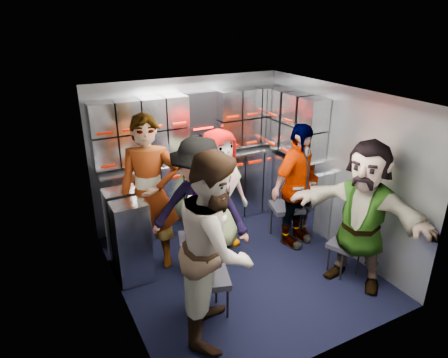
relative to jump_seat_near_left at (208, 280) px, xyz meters
name	(u,v)px	position (x,y,z in m)	size (l,w,h in m)	color
floor	(240,268)	(0.68, 0.56, -0.42)	(3.00, 3.00, 0.00)	black
wall_back	(189,152)	(0.68, 2.06, 0.63)	(2.80, 0.04, 2.10)	gray
wall_left	(116,217)	(-0.72, 0.56, 0.63)	(0.04, 3.00, 2.10)	gray
wall_right	(336,169)	(2.08, 0.56, 0.63)	(0.04, 3.00, 2.10)	gray
ceiling	(243,96)	(0.68, 0.56, 1.68)	(2.80, 3.00, 0.02)	silver
cart_bank_back	(196,192)	(0.68, 1.85, 0.07)	(2.68, 0.38, 0.99)	#9CA0AB
cart_bank_left	(128,235)	(-0.51, 1.12, 0.07)	(0.38, 0.76, 0.99)	#9CA0AB
counter	(195,158)	(0.68, 1.85, 0.59)	(2.68, 0.42, 0.03)	#AEB1B5
locker_bank_back	(192,124)	(0.68, 1.91, 1.07)	(2.68, 0.28, 0.82)	#9CA0AB
locker_bank_right	(296,124)	(1.93, 1.26, 1.07)	(0.28, 1.00, 0.82)	#9CA0AB
right_cabinet	(295,193)	(1.93, 1.16, 0.08)	(0.28, 1.20, 1.00)	#9CA0AB
coffee_niche	(202,123)	(0.86, 1.97, 1.05)	(0.46, 0.16, 0.84)	black
red_latch_strip	(201,172)	(0.68, 1.65, 0.46)	(2.60, 0.02, 0.03)	#A31100
jump_seat_near_left	(208,280)	(0.00, 0.00, 0.00)	(0.50, 0.49, 0.48)	black
jump_seat_mid_left	(195,241)	(0.21, 0.81, -0.04)	(0.46, 0.45, 0.44)	black
jump_seat_center	(213,214)	(0.71, 1.35, -0.05)	(0.39, 0.37, 0.42)	black
jump_seat_mid_right	(286,209)	(1.62, 0.93, 0.00)	(0.49, 0.48, 0.48)	black
jump_seat_near_right	(345,246)	(1.73, -0.08, -0.06)	(0.45, 0.44, 0.41)	black
attendant_standing	(150,194)	(-0.20, 1.15, 0.52)	(0.69, 0.45, 1.88)	black
attendant_arc_a	(216,246)	(0.00, -0.18, 0.50)	(0.89, 0.70, 1.84)	black
attendant_arc_b	(200,212)	(0.21, 0.63, 0.43)	(1.10, 0.63, 1.71)	black
attendant_arc_c	(219,190)	(0.71, 1.17, 0.38)	(0.78, 0.51, 1.60)	black
attendant_arc_d	(297,186)	(1.62, 0.75, 0.40)	(0.97, 0.40, 1.65)	black
attendant_arc_e	(362,215)	(1.73, -0.26, 0.43)	(1.58, 0.50, 1.71)	black
bottle_left	(168,155)	(0.28, 1.80, 0.73)	(0.06, 0.06, 0.24)	white
bottle_mid	(187,152)	(0.55, 1.80, 0.73)	(0.07, 0.07, 0.24)	white
bottle_right	(224,146)	(1.12, 1.80, 0.72)	(0.06, 0.06, 0.22)	white
cup_left	(171,160)	(0.32, 1.79, 0.65)	(0.08, 0.08, 0.09)	#C6B58B
cup_right	(272,143)	(1.93, 1.79, 0.65)	(0.07, 0.07, 0.10)	#C6B58B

